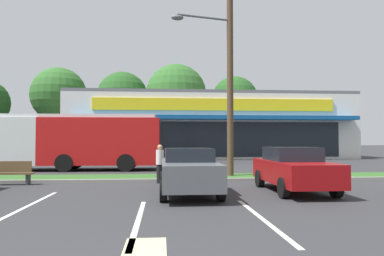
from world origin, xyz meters
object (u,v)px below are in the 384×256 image
at_px(bus_stop_bench, 12,172).
at_px(car_1, 293,169).
at_px(utility_pole, 227,61).
at_px(car_3, 189,170).
at_px(pedestrian_near_bench, 160,164).
at_px(city_bus, 54,140).

distance_m(bus_stop_bench, car_1, 10.78).
distance_m(utility_pole, bus_stop_bench, 10.46).
distance_m(car_3, pedestrian_near_bench, 3.35).
xyz_separation_m(city_bus, pedestrian_near_bench, (6.24, -6.86, -0.97)).
distance_m(city_bus, car_1, 14.61).
xyz_separation_m(car_1, car_3, (-3.65, -0.34, -0.00)).
bearing_deg(car_3, car_1, 95.38).
distance_m(city_bus, car_3, 12.43).
bearing_deg(bus_stop_bench, car_3, 156.12).
bearing_deg(bus_stop_bench, car_1, 165.70).
relative_size(utility_pole, car_1, 2.36).
bearing_deg(car_3, bus_stop_bench, -113.88).
height_order(bus_stop_bench, car_1, car_1).
distance_m(utility_pole, pedestrian_near_bench, 5.93).
bearing_deg(car_3, pedestrian_near_bench, -163.34).
bearing_deg(city_bus, car_1, 139.30).
relative_size(utility_pole, city_bus, 0.83).
relative_size(bus_stop_bench, pedestrian_near_bench, 1.01).
relative_size(city_bus, bus_stop_bench, 7.78).
xyz_separation_m(city_bus, car_3, (7.21, -10.08, -0.98)).
distance_m(car_1, car_3, 3.67).
bearing_deg(city_bus, pedestrian_near_bench, 133.47).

